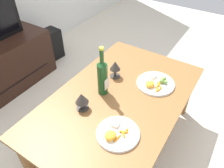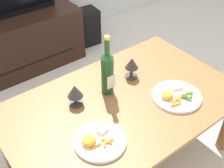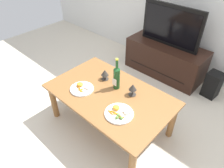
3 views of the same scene
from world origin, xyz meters
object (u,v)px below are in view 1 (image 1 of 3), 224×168
at_px(dining_table, 119,105).
at_px(wine_bottle, 102,76).
at_px(floor_speaker, 52,44).
at_px(dinner_plate_left, 117,133).
at_px(goblet_right, 115,66).
at_px(dinner_plate_right, 156,83).
at_px(goblet_left, 82,99).

bearing_deg(dining_table, wine_bottle, 96.44).
height_order(floor_speaker, wine_bottle, wine_bottle).
xyz_separation_m(wine_bottle, dinner_plate_left, (-0.26, -0.28, -0.13)).
bearing_deg(wine_bottle, goblet_right, 6.90).
xyz_separation_m(floor_speaker, dinner_plate_left, (-0.93, -1.51, 0.33)).
height_order(dining_table, dinner_plate_right, dinner_plate_right).
bearing_deg(goblet_left, goblet_right, -0.00).
xyz_separation_m(goblet_left, dinner_plate_left, (-0.06, -0.30, -0.07)).
relative_size(dining_table, floor_speaker, 3.63).
xyz_separation_m(dining_table, dinner_plate_left, (-0.27, -0.15, 0.09)).
bearing_deg(goblet_left, wine_bottle, -6.90).
bearing_deg(goblet_left, dining_table, -34.48).
distance_m(goblet_left, dinner_plate_right, 0.58).
height_order(goblet_left, dinner_plate_right, goblet_left).
relative_size(floor_speaker, wine_bottle, 1.00).
xyz_separation_m(wine_bottle, goblet_left, (-0.20, 0.02, -0.06)).
height_order(dining_table, dinner_plate_left, dinner_plate_left).
height_order(floor_speaker, goblet_right, goblet_right).
bearing_deg(dinner_plate_left, floor_speaker, 58.31).
xyz_separation_m(dining_table, floor_speaker, (0.66, 1.36, -0.24)).
bearing_deg(dinner_plate_right, goblet_left, 147.71).
distance_m(goblet_left, goblet_right, 0.40).
relative_size(goblet_left, dinner_plate_left, 0.50).
distance_m(dining_table, dinner_plate_left, 0.33).
distance_m(dining_table, goblet_right, 0.29).
relative_size(wine_bottle, dinner_plate_left, 1.43).
bearing_deg(wine_bottle, dining_table, -83.56).
xyz_separation_m(dining_table, wine_bottle, (-0.01, 0.12, 0.22)).
relative_size(goblet_left, dinner_plate_right, 0.46).
bearing_deg(dinner_plate_right, dinner_plate_left, 179.66).
xyz_separation_m(goblet_left, goblet_right, (0.40, -0.00, 0.01)).
bearing_deg(wine_bottle, dinner_plate_right, -44.94).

